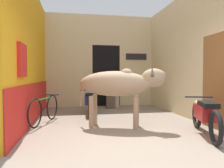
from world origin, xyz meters
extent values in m
plane|color=gray|center=(0.00, 0.00, 0.00)|extent=(30.00, 30.00, 0.00)
cube|color=orange|center=(-2.14, 2.51, 1.76)|extent=(0.18, 5.02, 3.51)
cube|color=red|center=(-2.04, 2.51, 0.49)|extent=(0.03, 5.02, 0.98)
cube|color=red|center=(-2.02, 1.11, 1.47)|extent=(0.08, 0.56, 0.64)
cube|color=beige|center=(0.00, 5.11, 2.93)|extent=(4.11, 0.18, 1.16)
cube|color=beige|center=(-1.18, 5.11, 1.18)|extent=(1.74, 0.18, 2.35)
cube|color=beige|center=(1.40, 5.11, 1.18)|extent=(1.30, 0.18, 2.35)
cube|color=black|center=(0.22, 5.47, 1.18)|extent=(1.07, 0.90, 2.35)
cube|color=black|center=(1.42, 5.00, 1.93)|extent=(0.84, 0.03, 0.24)
cube|color=beige|center=(2.14, 2.51, 1.76)|extent=(0.18, 5.02, 3.51)
cube|color=brown|center=(2.04, 0.90, 1.05)|extent=(0.05, 1.00, 2.10)
ellipsoid|color=tan|center=(-0.12, 1.56, 1.00)|extent=(1.73, 1.12, 0.58)
ellipsoid|color=tan|center=(0.15, 1.47, 1.23)|extent=(0.34, 0.32, 0.21)
cylinder|color=tan|center=(0.58, 1.31, 1.04)|extent=(0.45, 0.39, 0.38)
ellipsoid|color=tan|center=(0.72, 1.26, 1.13)|extent=(0.64, 0.52, 0.41)
cylinder|color=tan|center=(-0.85, 1.83, 0.77)|extent=(0.14, 0.09, 0.64)
cylinder|color=tan|center=(0.41, 1.55, 0.36)|extent=(0.11, 0.11, 0.72)
cylinder|color=tan|center=(0.29, 1.23, 0.36)|extent=(0.11, 0.11, 0.72)
cylinder|color=tan|center=(-0.54, 1.89, 0.36)|extent=(0.11, 0.11, 0.72)
cylinder|color=tan|center=(-0.65, 1.58, 0.36)|extent=(0.11, 0.11, 0.72)
cone|color=#473D33|center=(0.73, 1.41, 1.29)|extent=(0.12, 0.19, 0.26)
cone|color=#473D33|center=(0.63, 1.14, 1.29)|extent=(0.12, 0.19, 0.26)
torus|color=black|center=(1.30, -0.10, 0.30)|extent=(0.26, 0.60, 0.60)
torus|color=black|center=(1.68, 1.10, 0.30)|extent=(0.26, 0.60, 0.60)
cube|color=maroon|center=(1.49, 0.50, 0.46)|extent=(0.48, 0.74, 0.28)
cube|color=black|center=(1.43, 0.32, 0.64)|extent=(0.42, 0.61, 0.09)
cylinder|color=black|center=(1.64, 0.97, 0.71)|extent=(0.56, 0.21, 0.03)
sphere|color=silver|center=(1.67, 1.05, 0.56)|extent=(0.15, 0.15, 0.15)
torus|color=black|center=(-0.60, 2.59, 0.30)|extent=(0.12, 0.61, 0.61)
torus|color=black|center=(-0.53, 3.82, 0.30)|extent=(0.12, 0.61, 0.61)
cube|color=navy|center=(-0.57, 3.21, 0.46)|extent=(0.32, 0.69, 0.28)
cube|color=black|center=(-0.58, 3.02, 0.64)|extent=(0.29, 0.55, 0.09)
cylinder|color=black|center=(-0.54, 3.69, 0.71)|extent=(0.58, 0.07, 0.03)
sphere|color=silver|center=(-0.54, 3.77, 0.56)|extent=(0.15, 0.15, 0.15)
torus|color=black|center=(-1.90, 1.73, 0.34)|extent=(0.24, 0.66, 0.68)
torus|color=black|center=(-1.61, 2.66, 0.34)|extent=(0.24, 0.66, 0.68)
cylinder|color=green|center=(-1.75, 2.20, 0.61)|extent=(0.27, 0.77, 0.03)
cylinder|color=black|center=(-1.63, 2.58, 0.68)|extent=(0.43, 0.16, 0.03)
cube|color=brown|center=(0.27, 4.32, 0.23)|extent=(0.31, 0.14, 0.47)
cube|color=brown|center=(0.27, 4.41, 0.52)|extent=(0.31, 0.32, 0.11)
cube|color=#386B42|center=(0.27, 4.48, 0.78)|extent=(0.45, 0.20, 0.54)
sphere|color=tan|center=(0.27, 4.48, 1.15)|extent=(0.20, 0.20, 0.20)
cylinder|color=beige|center=(0.54, 4.65, 0.22)|extent=(0.22, 0.22, 0.43)
cylinder|color=beige|center=(0.54, 4.65, 0.45)|extent=(0.32, 0.32, 0.04)
camera|label=1|loc=(-1.06, -3.36, 1.18)|focal=35.00mm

